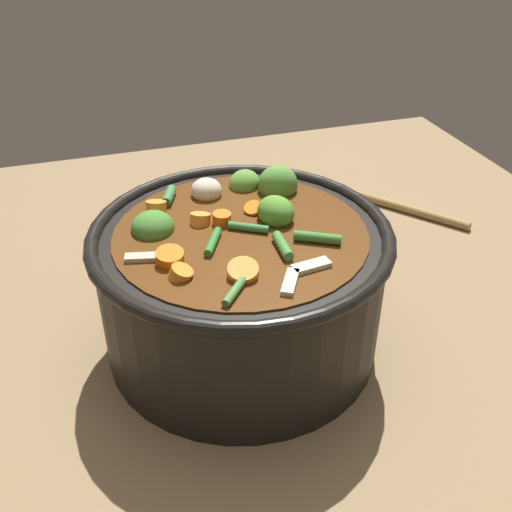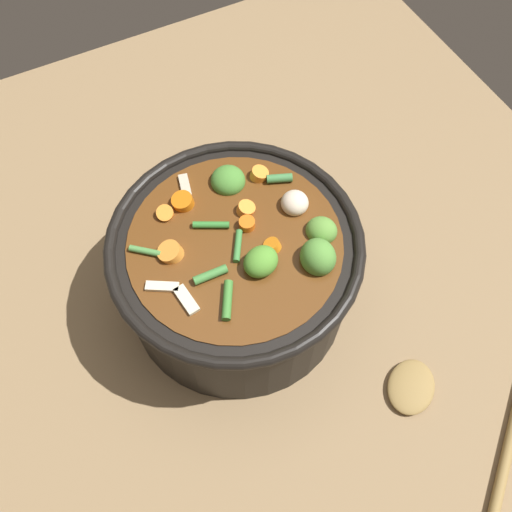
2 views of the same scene
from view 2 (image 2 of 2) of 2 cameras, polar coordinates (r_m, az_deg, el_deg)
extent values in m
plane|color=#8C704C|center=(0.74, -1.86, -4.05)|extent=(1.10, 1.10, 0.00)
cylinder|color=black|center=(0.68, -2.02, -1.59)|extent=(0.28, 0.28, 0.14)
torus|color=black|center=(0.62, -2.21, 1.34)|extent=(0.30, 0.30, 0.01)
cylinder|color=brown|center=(0.68, -2.03, -1.38)|extent=(0.25, 0.25, 0.13)
ellipsoid|color=#4A8934|center=(0.66, -2.92, 7.82)|extent=(0.06, 0.06, 0.03)
ellipsoid|color=#569833|center=(0.60, 0.50, -0.59)|extent=(0.05, 0.05, 0.03)
ellipsoid|color=#57953B|center=(0.60, 6.46, -0.11)|extent=(0.05, 0.04, 0.04)
ellipsoid|color=#5E973B|center=(0.63, 6.81, 2.62)|extent=(0.05, 0.05, 0.03)
cylinder|color=orange|center=(0.64, -1.09, 4.83)|extent=(0.03, 0.03, 0.02)
cylinder|color=orange|center=(0.65, -9.41, 4.37)|extent=(0.03, 0.03, 0.02)
cylinder|color=orange|center=(0.61, 1.71, 1.06)|extent=(0.03, 0.03, 0.02)
cylinder|color=orange|center=(0.63, -0.93, 3.23)|extent=(0.03, 0.03, 0.02)
cylinder|color=orange|center=(0.62, -8.84, 0.30)|extent=(0.03, 0.04, 0.02)
cylinder|color=orange|center=(0.65, -7.56, 5.50)|extent=(0.03, 0.03, 0.02)
cylinder|color=orange|center=(0.67, 0.30, 8.38)|extent=(0.03, 0.03, 0.02)
ellipsoid|color=beige|center=(0.64, 4.04, 5.52)|extent=(0.04, 0.04, 0.03)
cylinder|color=#368334|center=(0.63, -4.69, 3.25)|extent=(0.03, 0.04, 0.01)
cylinder|color=#45883E|center=(0.60, -4.75, -1.94)|extent=(0.01, 0.04, 0.01)
cylinder|color=#3E8132|center=(0.58, -3.00, -4.61)|extent=(0.04, 0.03, 0.01)
cylinder|color=#3C833C|center=(0.61, -1.85, 1.09)|extent=(0.04, 0.03, 0.01)
cylinder|color=#4F8F45|center=(0.62, -11.43, 0.51)|extent=(0.03, 0.03, 0.01)
cylinder|color=#418346|center=(0.66, 2.45, 8.07)|extent=(0.02, 0.03, 0.01)
cube|color=beige|center=(0.60, -9.71, -3.16)|extent=(0.03, 0.04, 0.01)
cube|color=beige|center=(0.59, -7.24, -4.54)|extent=(0.04, 0.02, 0.01)
cube|color=beige|center=(0.67, -7.38, 7.25)|extent=(0.03, 0.02, 0.01)
ellipsoid|color=olive|center=(0.72, 15.81, -12.93)|extent=(0.09, 0.09, 0.01)
cylinder|color=olive|center=(0.74, 25.07, -16.08)|extent=(0.14, 0.17, 0.01)
camera|label=1|loc=(0.60, -58.03, 7.48)|focal=41.73mm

